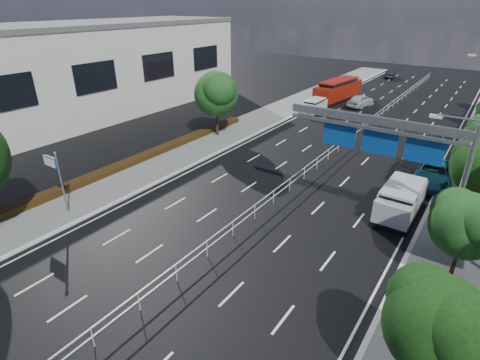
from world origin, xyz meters
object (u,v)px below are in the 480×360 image
Objects in this scene: red_bus at (338,90)px; toilet_sign at (55,171)px; near_car_dark at (390,74)px; parked_car_dark at (412,167)px; overhead_gantry at (393,141)px; pedestrian_a at (476,202)px; near_car_silver at (360,100)px; white_minivan at (314,106)px; parked_car_teal at (433,173)px; silver_minivan at (401,200)px.

toilet_sign is at bearing -88.19° from red_bus.
parked_car_dark reaches higher than near_car_dark.
overhead_gantry reaches higher than pedestrian_a.
near_car_silver is 0.89× the size of parked_car_dark.
red_bus is 24.96m from parked_car_dark.
white_minivan is 20.48m from parked_car_teal.
parked_car_dark is at bearing 98.81° from near_car_dark.
parked_car_dark is at bearing -41.27° from white_minivan.
parked_car_dark is (14.17, -12.73, -0.09)m from white_minivan.
near_car_silver is 21.96m from parked_car_dark.
pedestrian_a is at bearing -42.85° from parked_car_dark.
silver_minivan reaches higher than near_car_silver.
white_minivan is 30.00m from near_car_dark.
parked_car_dark is (17.69, 19.00, -2.17)m from toilet_sign.
red_bus is 1.88× the size of parked_car_dark.
overhead_gantry is 2.47× the size of near_car_dark.
parked_car_teal is at bearing 83.17° from silver_minivan.
white_minivan is (-14.18, 21.67, -4.73)m from overhead_gantry.
toilet_sign is 22.18m from silver_minivan.
toilet_sign is 0.81× the size of parked_car_dark.
parked_car_teal is at bearing 79.68° from overhead_gantry.
toilet_sign is at bearing 87.25° from near_car_silver.
silver_minivan is 6.47m from parked_car_teal.
white_minivan reaches higher than near_car_silver.
overhead_gantry is 1.01× the size of red_bus.
red_bus reaches higher than white_minivan.
silver_minivan is (14.96, -27.28, -0.49)m from red_bus.
pedestrian_a is at bearing -45.68° from red_bus.
red_bus is 31.14m from pedestrian_a.
red_bus reaches higher than silver_minivan.
toilet_sign reaches higher than white_minivan.
toilet_sign is 0.76× the size of parked_car_teal.
overhead_gantry is at bearing -107.81° from silver_minivan.
toilet_sign reaches higher than near_car_silver.
near_car_dark is at bearing -86.95° from pedestrian_a.
near_car_dark is 51.31m from silver_minivan.
pedestrian_a is (17.56, -46.90, 0.31)m from near_car_dark.
white_minivan is 25.38m from pedestrian_a.
parked_car_teal is at bearing -14.98° from parked_car_dark.
silver_minivan is (0.72, 2.16, -4.55)m from overhead_gantry.
toilet_sign is at bearing -134.16° from parked_car_dark.
near_car_silver is at bearing 110.52° from overhead_gantry.
red_bus is at bearing 85.00° from toilet_sign.
near_car_silver is at bearing -11.75° from red_bus.
parked_car_dark is (-1.57, 0.38, -0.01)m from parked_car_teal.
white_minivan is 2.41× the size of pedestrian_a.
red_bus is at bearing 123.57° from parked_car_dark.
parked_car_dark is at bearing 90.04° from overhead_gantry.
near_car_silver is at bearing -74.41° from pedestrian_a.
silver_minivan is at bearing 71.55° from overhead_gantry.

